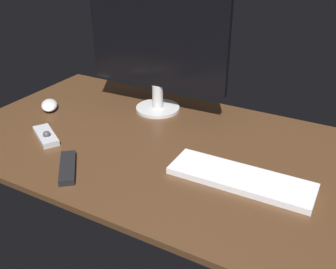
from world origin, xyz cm
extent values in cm
cube|color=#4C301C|center=(0.00, 0.00, 1.00)|extent=(140.00, 84.00, 2.00)
cylinder|color=silver|center=(-11.80, 23.51, 2.63)|extent=(17.90, 17.90, 1.26)
cylinder|color=silver|center=(-11.80, 23.51, 8.01)|extent=(4.36, 4.36, 9.51)
cube|color=black|center=(-11.80, 23.51, 30.37)|extent=(56.91, 5.41, 35.21)
cube|color=white|center=(35.23, -8.79, 2.98)|extent=(42.79, 14.05, 1.95)
ellipsoid|color=silver|center=(-51.42, 2.68, 3.68)|extent=(12.75, 12.82, 3.35)
cube|color=#B7B7BC|center=(-34.36, -16.84, 3.00)|extent=(16.20, 12.86, 2.00)
sphere|color=#3F3F44|center=(-32.59, -17.91, 4.45)|extent=(2.60, 2.60, 2.60)
cube|color=black|center=(-13.55, -28.83, 2.96)|extent=(14.62, 16.33, 1.91)
camera|label=1|loc=(62.00, -101.74, 68.06)|focal=41.37mm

